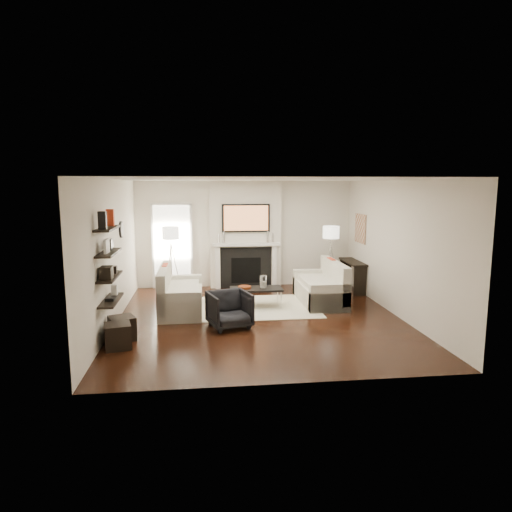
{
  "coord_description": "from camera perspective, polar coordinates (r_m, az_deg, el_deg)",
  "views": [
    {
      "loc": [
        -1.1,
        -8.6,
        2.6
      ],
      "look_at": [
        0.0,
        0.6,
        1.15
      ],
      "focal_mm": 32.0,
      "sensor_mm": 36.0,
      "label": 1
    }
  ],
  "objects": [
    {
      "name": "candlestick_r_tall",
      "position": [
        11.49,
        1.48,
        2.42
      ],
      "size": [
        0.04,
        0.04,
        0.3
      ],
      "primitive_type": "cylinder",
      "color": "silver",
      "rests_on": "mantel_shelf"
    },
    {
      "name": "coffee_leg_se",
      "position": [
        10.09,
        2.71,
        -4.94
      ],
      "size": [
        0.02,
        0.02,
        0.38
      ],
      "primitive_type": "cylinder",
      "color": "silver",
      "rests_on": "floor"
    },
    {
      "name": "lamp_left_post",
      "position": [
        11.33,
        -10.51,
        -1.43
      ],
      "size": [
        0.02,
        0.02,
        1.2
      ],
      "primitive_type": "cylinder",
      "color": "silver",
      "rests_on": "floor"
    },
    {
      "name": "decor_books",
      "position": [
        7.91,
        -17.76,
        -5.12
      ],
      "size": [
        0.14,
        0.2,
        0.05
      ],
      "primitive_type": "cube",
      "color": "black",
      "rests_on": "shelf_bottom"
    },
    {
      "name": "lamp_right_shade",
      "position": [
        11.34,
        9.36,
        2.95
      ],
      "size": [
        0.4,
        0.4,
        0.3
      ],
      "primitive_type": "cylinder",
      "color": "white",
      "rests_on": "lamp_right_post"
    },
    {
      "name": "loveseat_right_arm_n",
      "position": [
        9.5,
        9.2,
        -5.24
      ],
      "size": [
        0.85,
        0.18,
        0.6
      ],
      "primitive_type": "cube",
      "color": "beige",
      "rests_on": "floor"
    },
    {
      "name": "lamp_right_leg_a",
      "position": [
        11.48,
        9.78,
        -1.26
      ],
      "size": [
        0.25,
        0.02,
        1.23
      ],
      "primitive_type": "cylinder",
      "rotation": [
        0.18,
        0.0,
        4.71
      ],
      "color": "silver",
      "rests_on": "floor"
    },
    {
      "name": "console_top",
      "position": [
        11.43,
        12.01,
        -0.72
      ],
      "size": [
        0.35,
        1.2,
        0.04
      ],
      "primitive_type": "cube",
      "color": "black",
      "rests_on": "floor"
    },
    {
      "name": "shelf_lower",
      "position": [
        7.89,
        -17.8,
        -2.49
      ],
      "size": [
        0.25,
        1.0,
        0.04
      ],
      "primitive_type": "cube",
      "color": "black",
      "rests_on": "wall_left"
    },
    {
      "name": "mantel_pilaster_r",
      "position": [
        11.64,
        2.29,
        -1.26
      ],
      "size": [
        0.12,
        0.08,
        1.1
      ],
      "primitive_type": "cube",
      "color": "white",
      "rests_on": "floor"
    },
    {
      "name": "candlestick_r_short",
      "position": [
        11.52,
        2.12,
        2.28
      ],
      "size": [
        0.04,
        0.04,
        0.24
      ],
      "primitive_type": "cylinder",
      "color": "silver",
      "rests_on": "mantel_shelf"
    },
    {
      "name": "copper_bowl",
      "position": [
        9.72,
        -1.43,
        -3.92
      ],
      "size": [
        0.28,
        0.28,
        0.05
      ],
      "primitive_type": "cylinder",
      "color": "#A9461C",
      "rests_on": "coffee_table"
    },
    {
      "name": "hallway_panel",
      "position": [
        11.71,
        -10.43,
        1.14
      ],
      "size": [
        0.9,
        0.02,
        2.1
      ],
      "primitive_type": "cube",
      "color": "white",
      "rests_on": "floor"
    },
    {
      "name": "loveseat_left_back",
      "position": [
        9.58,
        -11.38,
        -3.79
      ],
      "size": [
        0.18,
        1.8,
        0.8
      ],
      "primitive_type": "cube",
      "color": "beige",
      "rests_on": "floor"
    },
    {
      "name": "decor_magfile_b",
      "position": [
        8.03,
        -17.77,
        4.6
      ],
      "size": [
        0.12,
        0.1,
        0.28
      ],
      "primitive_type": "cube",
      "color": "red",
      "rests_on": "shelf_top"
    },
    {
      "name": "mantel_shelf",
      "position": [
        11.44,
        -1.24,
        1.46
      ],
      "size": [
        1.7,
        0.18,
        0.07
      ],
      "primitive_type": "cube",
      "color": "white",
      "rests_on": "chimney_breast"
    },
    {
      "name": "decor_box_small",
      "position": [
        8.1,
        -17.52,
        -1.64
      ],
      "size": [
        0.15,
        0.12,
        0.12
      ],
      "primitive_type": "cube",
      "color": "black",
      "rests_on": "shelf_lower"
    },
    {
      "name": "lamp_left_leg_b",
      "position": [
        11.42,
        -10.75,
        -1.35
      ],
      "size": [
        0.14,
        0.22,
        1.23
      ],
      "primitive_type": "cylinder",
      "rotation": [
        0.18,
        0.0,
        0.52
      ],
      "color": "silver",
      "rests_on": "floor"
    },
    {
      "name": "pillow_left_orange",
      "position": [
        9.83,
        -11.28,
        -2.25
      ],
      "size": [
        0.1,
        0.42,
        0.42
      ],
      "primitive_type": "cube",
      "color": "red",
      "rests_on": "loveseat_left_cushion"
    },
    {
      "name": "loveseat_left_base",
      "position": [
        9.63,
        -9.32,
        -5.6
      ],
      "size": [
        0.85,
        1.8,
        0.42
      ],
      "primitive_type": "cube",
      "color": "beige",
      "rests_on": "floor"
    },
    {
      "name": "loveseat_right_back",
      "position": [
        10.3,
        9.79,
        -2.86
      ],
      "size": [
        0.18,
        1.8,
        0.8
      ],
      "primitive_type": "cube",
      "color": "beige",
      "rests_on": "floor"
    },
    {
      "name": "coffee_table",
      "position": [
        9.76,
        0.03,
        -4.14
      ],
      "size": [
        1.1,
        0.55,
        0.04
      ],
      "primitive_type": "cube",
      "color": "black",
      "rests_on": "floor"
    },
    {
      "name": "lamp_left_shade",
      "position": [
        11.21,
        -10.63,
        2.85
      ],
      "size": [
        0.4,
        0.4,
        0.3
      ],
      "primitive_type": "cylinder",
      "color": "white",
      "rests_on": "lamp_left_post"
    },
    {
      "name": "clock_rim",
      "position": [
        9.68,
        -16.51,
        3.19
      ],
      "size": [
        0.04,
        0.34,
        0.34
      ],
      "primitive_type": "cylinder",
      "rotation": [
        0.0,
        1.57,
        0.0
      ],
      "color": "black",
      "rests_on": "wall_left"
    },
    {
      "name": "decor_frame_a",
      "position": [
        7.69,
        -18.17,
        1.18
      ],
      "size": [
        0.04,
        0.3,
        0.22
      ],
      "primitive_type": "cube",
      "color": "white",
      "rests_on": "shelf_upper"
    },
    {
      "name": "candlestick_l_short",
      "position": [
        11.39,
        -4.66,
        2.18
      ],
      "size": [
        0.04,
        0.04,
        0.24
      ],
      "primitive_type": "cylinder",
      "color": "silver",
      "rests_on": "mantel_shelf"
    },
    {
      "name": "coffee_leg_nw",
      "position": [
        9.55,
        -2.8,
        -5.74
      ],
      "size": [
        0.02,
        0.02,
        0.38
      ],
      "primitive_type": "cylinder",
      "color": "silver",
      "rests_on": "floor"
    },
    {
      "name": "lamp_right_leg_c",
      "position": [
        11.35,
        9.12,
        -1.37
      ],
      "size": [
        0.14,
        0.22,
        1.23
      ],
      "primitive_type": "cylinder",
      "rotation": [
        0.18,
        0.0,
        2.62
      ],
      "color": "silver",
      "rests_on": "floor"
    },
    {
      "name": "loveseat_left_arm_n",
      "position": [
        8.82,
        -9.56,
        -6.35
      ],
      "size": [
        0.85,
        0.18,
        0.6
      ],
      "primitive_type": "cube",
      "color": "beige",
      "rests_on": "floor"
    },
    {
      "name": "lamp_left_leg_a",
      "position": [
        11.32,
        -9.95,
        -1.42
      ],
      "size": [
        0.25,
        0.02,
        1.23
      ],
      "primitive_type": "cylinder",
      "rotation": [
        0.18,
        0.0,
        4.71
      ],
      "color": "silver",
      "rests_on": "floor"
    },
    {
      "name": "chimney_breast",
      "position": [
        11.6,
        -1.34,
        2.71
      ],
      "size": [
        1.8,
        0.25,
        2.7
      ],
      "primitive_type": "cube",
      "color": "silver",
      "rests_on": "floor"
    },
    {
      "name": "wall_art",
      "position": [
        11.37,
        12.93,
        3.37
      ],
      "size": [
        0.03,
        0.7,
        0.7
      ],
      "primitive_type": "cube",
      "color": "#A27551",
      "rests_on": "wall_right"
    },
    {
      "name": "decor_wine_rack",
      "position": [
        7.63,
        -18.2,
        -2.0
      ],
      "size": [
        0.18,
        0.25,
        0.2
      ],
      "primitive_type": "cube",
      "color": "black",
      "rests_on": "shelf_lower"
    },
    {
      "name": "pillow_right_charcoal",
      "position": [
        9.98,
        10.31,
        -2.11
      ],
      "size": [
        0.1,
        0.4,
        0.4
      ],
      "primitive_type": "cube",
      "color": "black",
      "rests_on": "loveseat_right_cushion"
    },
    {
      "name": "clock_face",
      "position": [
        9.68,
        -16.36,
        3.2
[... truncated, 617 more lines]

